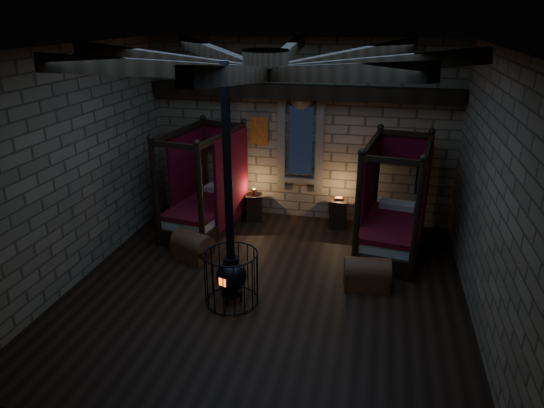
% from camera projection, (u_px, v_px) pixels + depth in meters
% --- Properties ---
extents(room, '(7.02, 7.02, 4.29)m').
position_uv_depth(room, '(267.00, 78.00, 7.51)').
color(room, black).
rests_on(room, ground).
extents(bed_left, '(1.50, 2.38, 2.32)m').
position_uv_depth(bed_left, '(206.00, 206.00, 11.07)').
color(bed_left, black).
rests_on(bed_left, ground).
extents(bed_right, '(1.48, 2.38, 2.34)m').
position_uv_depth(bed_right, '(392.00, 225.00, 10.06)').
color(bed_right, black).
rests_on(bed_right, ground).
extents(trunk_left, '(0.94, 0.80, 0.59)m').
position_uv_depth(trunk_left, '(193.00, 247.00, 9.82)').
color(trunk_left, brown).
rests_on(trunk_left, ground).
extents(trunk_right, '(0.87, 0.61, 0.60)m').
position_uv_depth(trunk_right, '(367.00, 274.00, 8.79)').
color(trunk_right, brown).
rests_on(trunk_right, ground).
extents(nightstand_left, '(0.49, 0.48, 0.80)m').
position_uv_depth(nightstand_left, '(254.00, 207.00, 11.62)').
color(nightstand_left, black).
rests_on(nightstand_left, ground).
extents(nightstand_right, '(0.43, 0.41, 0.74)m').
position_uv_depth(nightstand_right, '(338.00, 213.00, 11.24)').
color(nightstand_right, black).
rests_on(nightstand_right, ground).
extents(stove, '(0.93, 0.93, 4.05)m').
position_uv_depth(stove, '(231.00, 272.00, 8.22)').
color(stove, black).
rests_on(stove, ground).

